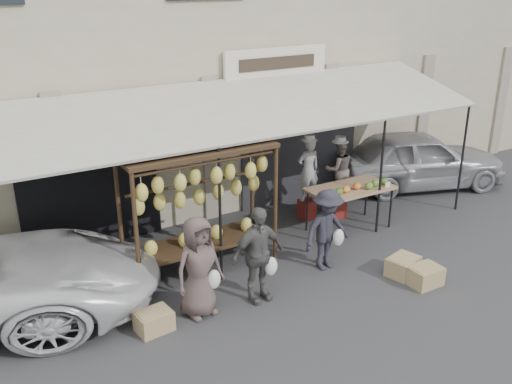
# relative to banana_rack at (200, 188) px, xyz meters

# --- Properties ---
(ground_plane) EXTENTS (90.00, 90.00, 0.00)m
(ground_plane) POSITION_rel_banana_rack_xyz_m (1.21, -1.43, -1.57)
(ground_plane) COLOR #2D2D30
(shophouse) EXTENTS (24.00, 6.15, 7.30)m
(shophouse) POSITION_rel_banana_rack_xyz_m (1.21, 5.06, 2.08)
(shophouse) COLOR #B7AF95
(shophouse) RESTS_ON ground_plane
(awning) EXTENTS (10.00, 2.35, 2.92)m
(awning) POSITION_rel_banana_rack_xyz_m (1.22, 0.84, 1.00)
(awning) COLOR beige
(awning) RESTS_ON ground_plane
(banana_rack) EXTENTS (2.60, 0.90, 2.24)m
(banana_rack) POSITION_rel_banana_rack_xyz_m (0.00, 0.00, 0.00)
(banana_rack) COLOR #301F13
(banana_rack) RESTS_ON ground_plane
(produce_table) EXTENTS (1.70, 0.90, 1.04)m
(produce_table) POSITION_rel_banana_rack_xyz_m (3.31, 0.07, -0.69)
(produce_table) COLOR #A07F61
(produce_table) RESTS_ON ground_plane
(vendor_left) EXTENTS (0.52, 0.37, 1.34)m
(vendor_left) POSITION_rel_banana_rack_xyz_m (2.90, 0.98, -0.48)
(vendor_left) COLOR #A1A1A1
(vendor_left) RESTS_ON stool_left
(vendor_right) EXTENTS (0.71, 0.62, 1.24)m
(vendor_right) POSITION_rel_banana_rack_xyz_m (3.50, 0.73, -0.50)
(vendor_right) COLOR #615955
(vendor_right) RESTS_ON stool_right
(customer_left) EXTENTS (0.85, 0.62, 1.59)m
(customer_left) POSITION_rel_banana_rack_xyz_m (-0.60, -1.14, -0.77)
(customer_left) COLOR #534441
(customer_left) RESTS_ON ground_plane
(customer_mid) EXTENTS (0.95, 0.46, 1.58)m
(customer_mid) POSITION_rel_banana_rack_xyz_m (0.36, -1.23, -0.78)
(customer_mid) COLOR #545352
(customer_mid) RESTS_ON ground_plane
(customer_right) EXTENTS (0.99, 0.63, 1.47)m
(customer_right) POSITION_rel_banana_rack_xyz_m (1.93, -0.95, -0.84)
(customer_right) COLOR #282631
(customer_right) RESTS_ON ground_plane
(stool_left) EXTENTS (0.36, 0.36, 0.42)m
(stool_left) POSITION_rel_banana_rack_xyz_m (2.90, 0.98, -1.36)
(stool_left) COLOR maroon
(stool_left) RESTS_ON ground_plane
(stool_right) EXTENTS (0.40, 0.40, 0.45)m
(stool_right) POSITION_rel_banana_rack_xyz_m (3.50, 0.73, -1.35)
(stool_right) COLOR maroon
(stool_right) RESTS_ON ground_plane
(crate_near_a) EXTENTS (0.54, 0.41, 0.32)m
(crate_near_a) POSITION_rel_banana_rack_xyz_m (3.00, -2.27, -1.41)
(crate_near_a) COLOR tan
(crate_near_a) RESTS_ON ground_plane
(crate_near_b) EXTENTS (0.63, 0.54, 0.33)m
(crate_near_b) POSITION_rel_banana_rack_xyz_m (2.92, -1.84, -1.41)
(crate_near_b) COLOR tan
(crate_near_b) RESTS_ON ground_plane
(crate_far) EXTENTS (0.54, 0.44, 0.30)m
(crate_far) POSITION_rel_banana_rack_xyz_m (-1.36, -1.20, -1.42)
(crate_far) COLOR tan
(crate_far) RESTS_ON ground_plane
(sedan) EXTENTS (4.41, 2.89, 1.40)m
(sedan) POSITION_rel_banana_rack_xyz_m (6.30, 1.21, -0.87)
(sedan) COLOR #9B9BA0
(sedan) RESTS_ON ground_plane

